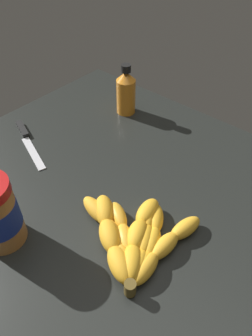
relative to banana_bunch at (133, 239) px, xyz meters
The scene contains 4 objects.
ground_plane 10.40cm from the banana_bunch, 48.16° to the right, with size 95.94×77.69×3.27cm, color black.
banana_bunch is the anchor object (origin of this frame).
honey_bottle 44.18cm from the banana_bunch, 47.54° to the right, with size 5.27×5.27×14.13cm.
butter_knife 40.19cm from the banana_bunch, ahead, with size 19.87×8.21×1.20cm.
Camera 1 is at (-26.14, 31.85, 49.46)cm, focal length 32.81 mm.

